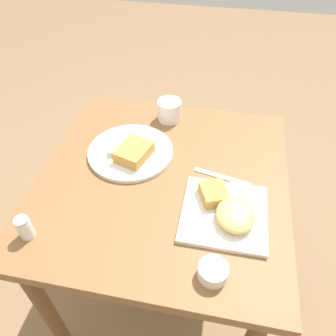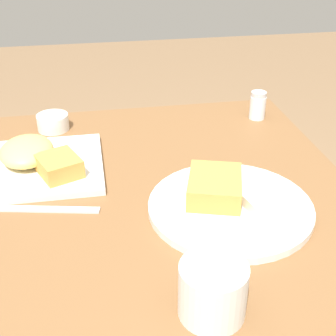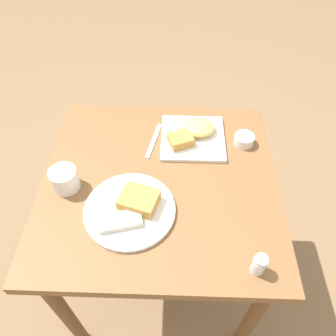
# 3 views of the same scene
# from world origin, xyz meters

# --- Properties ---
(dining_table) EXTENTS (0.81, 0.78, 0.77)m
(dining_table) POSITION_xyz_m (0.00, 0.00, 0.66)
(dining_table) COLOR brown
(dining_table) RESTS_ON ground_plane
(plate_square_near) EXTENTS (0.24, 0.24, 0.06)m
(plate_square_near) POSITION_xyz_m (-0.12, -0.21, 0.80)
(plate_square_near) COLOR white
(plate_square_near) RESTS_ON dining_table
(plate_oval_far) EXTENTS (0.29, 0.29, 0.05)m
(plate_oval_far) POSITION_xyz_m (0.08, 0.13, 0.79)
(plate_oval_far) COLOR white
(plate_oval_far) RESTS_ON dining_table
(sauce_ramekin) EXTENTS (0.07, 0.07, 0.04)m
(sauce_ramekin) POSITION_xyz_m (-0.31, -0.19, 0.79)
(sauce_ramekin) COLOR white
(sauce_ramekin) RESTS_ON dining_table
(salt_shaker) EXTENTS (0.04, 0.04, 0.07)m
(salt_shaker) POSITION_xyz_m (-0.29, 0.31, 0.80)
(salt_shaker) COLOR white
(salt_shaker) RESTS_ON dining_table
(butter_knife) EXTENTS (0.05, 0.19, 0.00)m
(butter_knife) POSITION_xyz_m (0.03, -0.19, 0.78)
(butter_knife) COLOR silver
(butter_knife) RESTS_ON dining_table
(coffee_mug) EXTENTS (0.09, 0.09, 0.08)m
(coffee_mug) POSITION_xyz_m (0.31, 0.04, 0.81)
(coffee_mug) COLOR white
(coffee_mug) RESTS_ON dining_table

